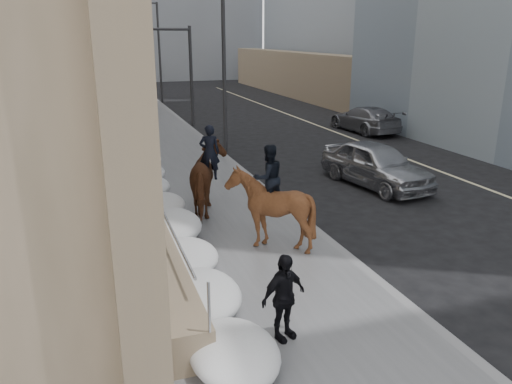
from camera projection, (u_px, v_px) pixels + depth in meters
ground at (271, 303)px, 10.63m from camera, size 140.00×140.00×0.00m
sidewalk at (182, 179)px, 19.64m from camera, size 5.00×80.00×0.12m
curb at (245, 173)px, 20.45m from camera, size 0.24×80.00×0.12m
lane_line at (408, 159)px, 22.90m from camera, size 0.15×70.00×0.01m
far_podium at (501, 111)px, 23.84m from camera, size 2.00×80.00×4.00m
bg_building_far at (54, 2)px, 70.77m from camera, size 24.00×12.00×20.00m
streetlight_mid at (220, 55)px, 22.74m from camera, size 1.71×0.24×8.00m
streetlight_far at (157, 47)px, 40.79m from camera, size 1.71×0.24×8.00m
traffic_signal at (175, 61)px, 29.93m from camera, size 4.10×0.22×6.00m
snow_bank at (151, 185)px, 17.37m from camera, size 1.70×18.10×0.76m
mounted_horse_left at (209, 177)px, 15.47m from camera, size 1.77×2.77×2.74m
mounted_horse_right at (269, 205)px, 12.84m from camera, size 2.02×2.20×2.72m
pedestrian at (284, 297)px, 8.95m from camera, size 1.05×0.71×1.66m
car_silver at (376, 164)px, 18.68m from camera, size 2.71×5.14×1.67m
car_grey at (365, 119)px, 29.29m from camera, size 2.43×5.31×1.50m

